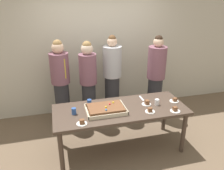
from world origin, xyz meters
The scene contains 17 objects.
ground_plane centered at (0.00, 0.00, 0.00)m, with size 12.00×12.00×0.00m, color brown.
interior_back_panel centered at (0.00, 1.60, 1.50)m, with size 8.00×0.12×3.00m, color beige.
party_table centered at (0.00, 0.00, 0.68)m, with size 2.10×0.83×0.76m.
sheet_cake centered at (-0.25, -0.03, 0.80)m, with size 0.60×0.43×0.11m.
plated_slice_near_left centered at (0.45, 0.02, 0.79)m, with size 0.15×0.15×0.08m.
plated_slice_near_right centered at (0.40, -0.23, 0.79)m, with size 0.15×0.15×0.08m.
plated_slice_far_left centered at (0.78, -0.30, 0.79)m, with size 0.15×0.15×0.07m.
plated_slice_far_right centered at (-0.65, -0.30, 0.79)m, with size 0.15×0.15×0.07m.
plated_slice_center_front centered at (0.94, 0.00, 0.78)m, with size 0.15×0.15×0.07m.
drink_cup_nearest centered at (-0.46, 0.23, 0.81)m, with size 0.07×0.07×0.10m, color #2D5199.
drink_cup_middle centered at (0.60, -0.03, 0.81)m, with size 0.07×0.07×0.10m, color white.
drink_cup_far_end centered at (-0.73, 0.01, 0.81)m, with size 0.07×0.07×0.10m, color #2D5199.
cake_server_utensil centered at (0.45, 0.25, 0.77)m, with size 0.03×0.20×0.01m, color silver.
person_serving_front centered at (0.15, 1.09, 0.88)m, with size 0.37×0.37×1.72m.
person_green_shirt_behind centered at (-0.86, 1.04, 0.88)m, with size 0.35×0.35×1.69m.
person_striped_tie_right centered at (1.01, 0.89, 0.88)m, with size 0.36×0.36×1.71m.
person_far_right_suit centered at (-0.35, 0.95, 0.87)m, with size 0.33×0.33×1.66m.
Camera 1 is at (-0.94, -3.04, 2.48)m, focal length 36.54 mm.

